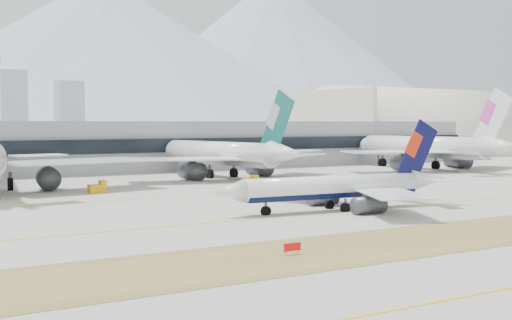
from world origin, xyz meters
TOP-DOWN VIEW (x-y plane):
  - ground at (0.00, 0.00)m, footprint 3000.00×3000.00m
  - taxiing_airliner at (3.98, -3.25)m, footprint 45.75×39.62m
  - widebody_cathay at (21.95, 67.06)m, footprint 63.47×62.32m
  - widebody_china_air at (92.28, 61.93)m, footprint 68.84×67.05m
  - terminal at (0.00, 114.84)m, footprint 280.00×43.10m
  - hangar at (154.56, 135.00)m, footprint 91.00×60.00m
  - hold_sign_left at (-26.39, -32.00)m, footprint 2.20×0.15m
  - gse_c at (14.47, 41.81)m, footprint 3.55×2.00m
  - gse_b at (-20.30, 45.94)m, footprint 3.55×2.00m

SIDE VIEW (x-z plane):
  - ground at x=0.00m, z-range 0.00..0.00m
  - hangar at x=154.56m, z-range -29.86..30.14m
  - hold_sign_left at x=-26.39m, z-range 0.20..1.55m
  - gse_c at x=14.47m, z-range -0.25..2.35m
  - gse_b at x=-20.30m, z-range -0.25..2.35m
  - taxiing_airliner at x=3.98m, z-range -3.98..11.38m
  - widebody_cathay at x=21.95m, z-range -5.32..17.38m
  - widebody_china_air at x=92.28m, z-range -5.74..18.78m
  - terminal at x=0.00m, z-range 0.00..15.00m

